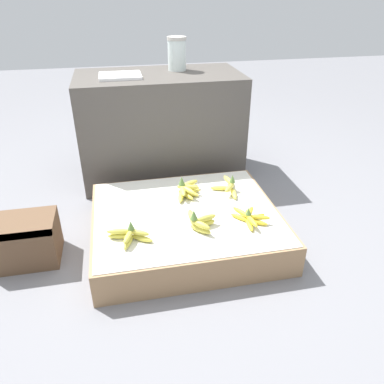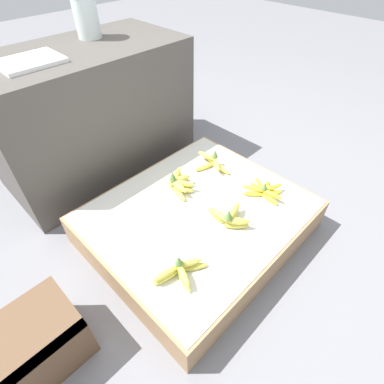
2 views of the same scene
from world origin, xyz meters
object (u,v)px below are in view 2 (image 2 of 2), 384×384
object	(u,v)px
banana_bunch_front_left	(180,271)
banana_bunch_front_midleft	(229,217)
banana_bunch_middle_midright	(212,162)
banana_bunch_front_midright	(264,190)
wooden_crate	(33,346)
banana_bunch_middle_midleft	(179,183)
glass_jar	(86,15)
foam_tray_white	(30,61)

from	to	relation	value
banana_bunch_front_left	banana_bunch_front_midleft	bearing A→B (deg)	6.98
banana_bunch_middle_midright	banana_bunch_front_midright	bearing A→B (deg)	-88.14
wooden_crate	banana_bunch_middle_midleft	bearing A→B (deg)	11.88
banana_bunch_front_midright	glass_jar	size ratio (longest dim) A/B	0.95
banana_bunch_front_midleft	banana_bunch_front_left	bearing A→B (deg)	-173.02
banana_bunch_middle_midright	foam_tray_white	xyz separation A→B (m)	(-0.55, 0.60, 0.52)
banana_bunch_front_left	banana_bunch_middle_midleft	bearing A→B (deg)	46.97
banana_bunch_middle_midright	banana_bunch_front_left	bearing A→B (deg)	-148.10
banana_bunch_front_midleft	banana_bunch_middle_midright	distance (m)	0.42
banana_bunch_front_midleft	foam_tray_white	distance (m)	1.11
banana_bunch_front_left	glass_jar	world-z (taller)	glass_jar
banana_bunch_front_left	banana_bunch_middle_midleft	xyz separation A→B (m)	(0.35, 0.37, 0.00)
banana_bunch_front_left	banana_bunch_middle_midleft	distance (m)	0.51
banana_bunch_front_left	glass_jar	xyz separation A→B (m)	(0.43, 1.12, 0.62)
banana_bunch_front_midleft	glass_jar	xyz separation A→B (m)	(0.09, 1.08, 0.62)
banana_bunch_front_midright	foam_tray_white	xyz separation A→B (m)	(-0.57, 0.94, 0.53)
banana_bunch_front_left	foam_tray_white	xyz separation A→B (m)	(0.04, 0.98, 0.52)
wooden_crate	banana_bunch_middle_midleft	distance (m)	0.89
banana_bunch_middle_midright	foam_tray_white	distance (m)	0.97
banana_bunch_middle_midleft	banana_bunch_middle_midright	bearing A→B (deg)	0.41
banana_bunch_front_midright	banana_bunch_front_left	bearing A→B (deg)	-176.43
banana_bunch_middle_midleft	wooden_crate	bearing A→B (deg)	-168.12
wooden_crate	banana_bunch_middle_midleft	world-z (taller)	banana_bunch_middle_midleft
banana_bunch_front_left	foam_tray_white	distance (m)	1.11
banana_bunch_middle_midleft	glass_jar	xyz separation A→B (m)	(0.08, 0.75, 0.62)
wooden_crate	glass_jar	bearing A→B (deg)	44.37
banana_bunch_front_midright	banana_bunch_middle_midright	bearing A→B (deg)	91.86
wooden_crate	banana_bunch_front_left	xyz separation A→B (m)	(0.52, -0.19, 0.09)
banana_bunch_front_left	banana_bunch_front_midleft	distance (m)	0.35
glass_jar	foam_tray_white	world-z (taller)	glass_jar
wooden_crate	banana_bunch_front_left	distance (m)	0.56
banana_bunch_front_left	wooden_crate	bearing A→B (deg)	159.90
banana_bunch_front_midleft	banana_bunch_front_midright	world-z (taller)	banana_bunch_front_midleft
wooden_crate	banana_bunch_front_midright	world-z (taller)	banana_bunch_front_midright
wooden_crate	banana_bunch_middle_midright	bearing A→B (deg)	9.33
banana_bunch_middle_midright	banana_bunch_front_midleft	bearing A→B (deg)	-127.68
banana_bunch_front_midleft	wooden_crate	bearing A→B (deg)	170.29
foam_tray_white	banana_bunch_front_midleft	bearing A→B (deg)	-72.27
banana_bunch_front_midright	glass_jar	distance (m)	1.26
wooden_crate	banana_bunch_front_midleft	distance (m)	0.88
banana_bunch_front_midleft	banana_bunch_middle_midright	bearing A→B (deg)	52.32
glass_jar	banana_bunch_middle_midleft	bearing A→B (deg)	-96.45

